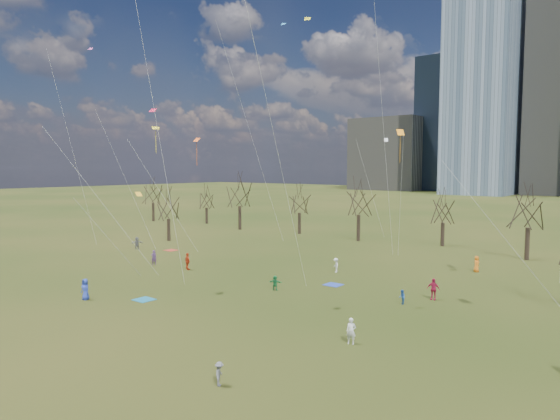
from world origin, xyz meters
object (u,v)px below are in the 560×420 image
Objects in this scene: blanket_crimson at (171,250)px; blanket_teal at (144,300)px; blanket_navy at (333,285)px; person_4 at (188,261)px; person_0 at (85,289)px; person_1 at (351,331)px.

blanket_teal is at bearing -43.96° from blanket_crimson.
blanket_navy is 0.85× the size of person_4.
person_0 reaches higher than person_1.
person_1 is (9.60, -12.92, 0.82)m from blanket_navy.
person_0 is at bearing -127.35° from blanket_navy.
person_4 is at bearing 138.63° from person_1.
person_0 is at bearing 119.39° from person_4.
blanket_navy is 1.00× the size of blanket_crimson.
person_0 is 0.97× the size of person_4.
blanket_teal is at bearing -123.32° from blanket_navy.
person_0 is 1.09× the size of person_1.
person_1 is 27.44m from person_4.
person_0 is at bearing 169.33° from person_1.
person_0 is 14.01m from person_4.
blanket_teal is at bearing 162.72° from person_1.
person_1 is 0.89× the size of person_4.
blanket_navy is 16.89m from person_4.
blanket_navy is 22.39m from person_0.
blanket_teal is at bearing 36.64° from person_0.
person_0 reaches higher than blanket_navy.
blanket_crimson is 0.88× the size of person_0.
blanket_teal is 12.61m from person_4.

